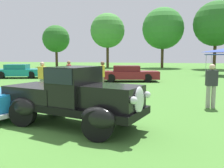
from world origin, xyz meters
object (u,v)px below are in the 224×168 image
feature_pickup_truck (73,96)px  spectator_between_cars (69,74)px  spectator_by_row (43,78)px  spectator_near_truck (211,84)px  spectator_far_side (103,76)px  show_car_burgundy (128,74)px  show_car_teal (19,71)px

feature_pickup_truck → spectator_between_cars: size_ratio=2.63×
feature_pickup_truck → spectator_by_row: feature_pickup_truck is taller
feature_pickup_truck → spectator_near_truck: size_ratio=2.63×
spectator_by_row → feature_pickup_truck: bearing=-52.6°
spectator_by_row → spectator_far_side: (2.61, 1.79, 0.00)m
spectator_between_cars → show_car_burgundy: bearing=58.9°
show_car_burgundy → spectator_far_side: (-0.50, -5.79, 0.31)m
show_car_teal → spectator_by_row: bearing=-49.9°
show_car_burgundy → spectator_by_row: spectator_by_row is taller
spectator_far_side → spectator_by_row: bearing=-145.6°
feature_pickup_truck → spectator_between_cars: bearing=113.8°
feature_pickup_truck → show_car_burgundy: 12.06m
show_car_burgundy → spectator_between_cars: 5.60m
show_car_burgundy → spectator_between_cars: bearing=-121.1°
feature_pickup_truck → show_car_teal: feature_pickup_truck is taller
feature_pickup_truck → spectator_near_truck: feature_pickup_truck is taller
spectator_near_truck → spectator_by_row: bearing=171.7°
spectator_between_cars → spectator_by_row: 2.80m
show_car_burgundy → spectator_near_truck: 9.83m
spectator_between_cars → spectator_far_side: same height
show_car_burgundy → show_car_teal: bearing=176.2°
show_car_burgundy → spectator_near_truck: spectator_near_truck is taller
spectator_near_truck → spectator_far_side: bearing=150.2°
spectator_far_side → feature_pickup_truck: bearing=-82.6°
feature_pickup_truck → spectator_far_side: (-0.81, 6.26, 0.05)m
show_car_teal → spectator_near_truck: spectator_near_truck is taller
feature_pickup_truck → spectator_near_truck: (4.26, 3.36, 0.05)m
show_car_teal → feature_pickup_truck: bearing=-50.8°
show_car_teal → show_car_burgundy: same height
show_car_burgundy → spectator_by_row: 8.20m
show_car_teal → spectator_between_cars: 9.01m
show_car_teal → spectator_between_cars: spectator_between_cars is taller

